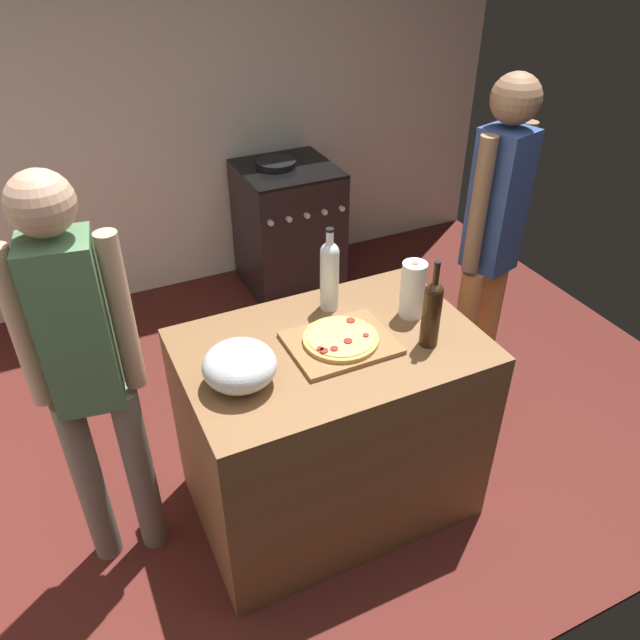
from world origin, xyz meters
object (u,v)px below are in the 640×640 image
at_px(wine_bottle_green, 329,273).
at_px(wine_bottle_amber, 432,311).
at_px(pizza, 341,339).
at_px(stove, 288,228).
at_px(person_in_stripes, 85,367).
at_px(paper_towel_roll, 413,290).
at_px(person_in_red, 492,239).
at_px(mixing_bowl, 240,366).

relative_size(wine_bottle_green, wine_bottle_amber, 1.01).
distance_m(pizza, stove, 2.02).
bearing_deg(person_in_stripes, wine_bottle_green, 5.80).
distance_m(wine_bottle_amber, stove, 2.12).
bearing_deg(person_in_stripes, stove, 49.32).
bearing_deg(paper_towel_roll, person_in_red, 21.31).
height_order(mixing_bowl, person_in_stripes, person_in_stripes).
distance_m(wine_bottle_green, person_in_stripes, 1.00).
height_order(paper_towel_roll, person_in_red, person_in_red).
xyz_separation_m(mixing_bowl, stove, (0.99, 1.93, -0.53)).
xyz_separation_m(paper_towel_roll, stove, (0.21, 1.81, -0.57)).
xyz_separation_m(wine_bottle_amber, person_in_stripes, (-1.22, 0.29, -0.06)).
relative_size(pizza, stove, 0.32).
relative_size(stove, person_in_stripes, 0.54).
height_order(wine_bottle_green, stove, wine_bottle_green).
relative_size(mixing_bowl, person_in_stripes, 0.16).
xyz_separation_m(pizza, mixing_bowl, (-0.42, -0.05, 0.05)).
distance_m(person_in_stripes, person_in_red, 1.85).
relative_size(person_in_stripes, person_in_red, 0.97).
height_order(wine_bottle_amber, person_in_red, person_in_red).
height_order(wine_bottle_green, wine_bottle_amber, wine_bottle_green).
bearing_deg(wine_bottle_amber, stove, 82.85).
bearing_deg(pizza, person_in_stripes, 170.17).
height_order(wine_bottle_green, person_in_red, person_in_red).
bearing_deg(person_in_red, person_in_stripes, -175.97).
relative_size(mixing_bowl, paper_towel_roll, 1.08).
bearing_deg(pizza, mixing_bowl, -173.02).
relative_size(pizza, wine_bottle_amber, 0.81).
bearing_deg(mixing_bowl, wine_bottle_amber, -6.52).
height_order(pizza, stove, pizza).
height_order(mixing_bowl, stove, mixing_bowl).
height_order(pizza, person_in_red, person_in_red).
bearing_deg(paper_towel_roll, wine_bottle_amber, -103.05).
height_order(stove, person_in_red, person_in_red).
bearing_deg(person_in_stripes, mixing_bowl, -23.26).
distance_m(mixing_bowl, wine_bottle_green, 0.60).
height_order(paper_towel_roll, person_in_stripes, person_in_stripes).
distance_m(paper_towel_roll, person_in_red, 0.61).
relative_size(paper_towel_roll, wine_bottle_green, 0.67).
distance_m(mixing_bowl, stove, 2.23).
distance_m(mixing_bowl, person_in_stripes, 0.53).
distance_m(paper_towel_roll, stove, 1.91).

